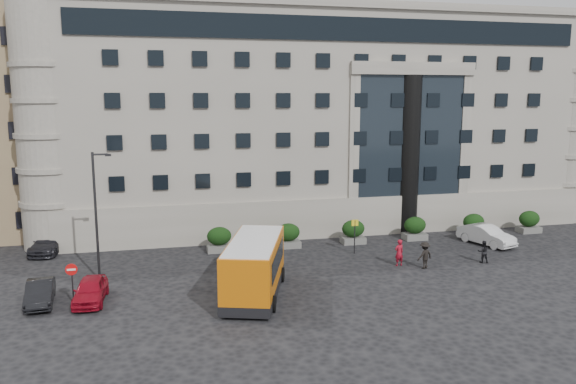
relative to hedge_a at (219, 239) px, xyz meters
name	(u,v)px	position (x,y,z in m)	size (l,w,h in m)	color
ground	(298,281)	(4.00, -7.80, -0.93)	(120.00, 120.00, 0.00)	black
civic_building	(303,120)	(10.00, 14.20, 8.07)	(44.00, 24.00, 18.00)	gray
entrance_column	(408,155)	(16.00, 2.50, 5.57)	(1.80, 1.80, 13.00)	black
hedge_a	(219,239)	(0.00, 0.00, 0.00)	(1.80, 1.26, 1.84)	#535351
hedge_b	(288,235)	(5.20, 0.00, 0.00)	(1.80, 1.26, 1.84)	#535351
hedge_c	(353,232)	(10.40, 0.00, 0.00)	(1.80, 1.26, 1.84)	#535351
hedge_d	(415,228)	(15.60, 0.00, 0.00)	(1.80, 1.26, 1.84)	#535351
hedge_e	(473,225)	(20.80, 0.00, 0.00)	(1.80, 1.26, 1.84)	#535351
hedge_f	(529,222)	(26.00, 0.00, 0.00)	(1.80, 1.26, 1.84)	#535351
street_lamp	(97,211)	(-7.94, -4.80, 3.44)	(1.16, 0.18, 8.00)	#262628
bus_stop_sign	(355,230)	(9.50, -2.80, 0.80)	(0.50, 0.08, 2.52)	#262628
no_entry_sign	(72,276)	(-9.00, -8.84, 0.72)	(0.64, 0.16, 2.32)	#262628
minibus	(254,265)	(0.97, -9.66, 0.86)	(4.97, 8.26, 3.26)	#C35F09
red_truck	(66,218)	(-11.73, 8.03, 0.46)	(2.91, 5.30, 2.72)	maroon
parked_car_a	(90,290)	(-8.10, -8.68, -0.25)	(1.61, 4.00, 1.36)	maroon
parked_car_b	(40,293)	(-10.78, -8.34, -0.28)	(1.37, 3.91, 1.29)	black
parked_car_c	(49,243)	(-12.17, 2.70, -0.24)	(1.92, 4.72, 1.37)	black
parked_car_d	(90,230)	(-9.66, 5.98, -0.15)	(2.58, 5.59, 1.55)	black
white_taxi	(486,235)	(20.25, -2.74, -0.17)	(1.61, 4.61, 1.52)	silver
pedestrian_a	(399,253)	(11.41, -6.28, -0.02)	(0.66, 0.44, 1.82)	maroon
pedestrian_b	(483,252)	(17.36, -6.92, -0.16)	(0.75, 0.59, 1.55)	black
pedestrian_c	(425,255)	(12.81, -7.24, -0.02)	(1.17, 0.67, 1.82)	black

